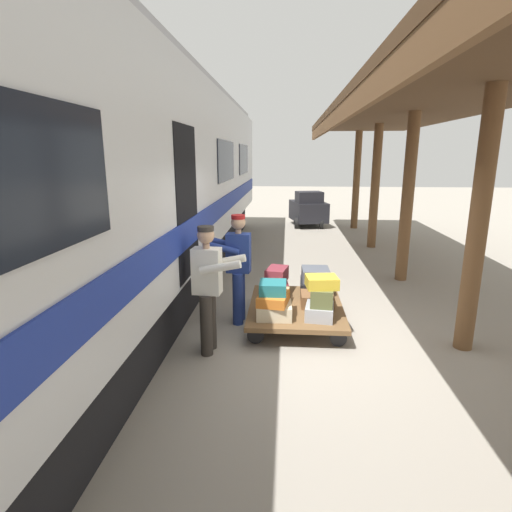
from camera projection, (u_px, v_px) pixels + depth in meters
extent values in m
plane|color=gray|center=(318.00, 343.00, 5.77)|extent=(60.00, 60.00, 0.00)
cylinder|color=brown|center=(356.00, 181.00, 14.48)|extent=(0.24, 0.24, 3.40)
cylinder|color=brown|center=(375.00, 187.00, 11.40)|extent=(0.24, 0.24, 3.40)
cylinder|color=brown|center=(407.00, 199.00, 8.31)|extent=(0.24, 0.24, 3.40)
cylinder|color=brown|center=(478.00, 225.00, 5.22)|extent=(0.24, 0.24, 3.40)
cube|color=#4E3520|center=(498.00, 75.00, 4.79)|extent=(3.20, 19.94, 0.16)
cube|color=brown|center=(362.00, 97.00, 4.96)|extent=(0.08, 19.94, 0.30)
cube|color=silver|center=(75.00, 172.00, 5.45)|extent=(3.00, 20.46, 2.90)
cube|color=black|center=(89.00, 306.00, 5.90)|extent=(2.55, 19.44, 0.90)
cube|color=#99999E|center=(62.00, 45.00, 5.08)|extent=(2.76, 20.06, 0.20)
cube|color=navy|center=(189.00, 233.00, 5.53)|extent=(0.03, 20.06, 0.36)
cube|color=black|center=(244.00, 159.00, 12.25)|extent=(0.02, 2.25, 0.84)
cube|color=black|center=(226.00, 161.00, 8.78)|extent=(0.02, 2.25, 0.84)
cube|color=black|center=(183.00, 203.00, 5.44)|extent=(0.12, 1.10, 2.00)
cube|color=brown|center=(296.00, 307.00, 6.37)|extent=(1.43, 1.88, 0.07)
cylinder|color=black|center=(338.00, 338.00, 5.64)|extent=(0.24, 0.05, 0.24)
cylinder|color=black|center=(255.00, 335.00, 5.72)|extent=(0.24, 0.05, 0.24)
cylinder|color=black|center=(328.00, 301.00, 7.10)|extent=(0.24, 0.05, 0.24)
cylinder|color=black|center=(262.00, 299.00, 7.18)|extent=(0.24, 0.05, 0.24)
cube|color=maroon|center=(276.00, 287.00, 6.87)|extent=(0.42, 0.51, 0.21)
cube|color=brown|center=(317.00, 299.00, 6.32)|extent=(0.49, 0.45, 0.20)
cube|color=tan|center=(275.00, 298.00, 6.36)|extent=(0.45, 0.58, 0.22)
cube|color=beige|center=(274.00, 310.00, 5.86)|extent=(0.51, 0.48, 0.20)
cube|color=#9EA0A5|center=(319.00, 312.00, 5.82)|extent=(0.44, 0.50, 0.20)
cube|color=black|center=(315.00, 287.00, 6.81)|extent=(0.48, 0.62, 0.24)
cube|color=brown|center=(322.00, 296.00, 5.79)|extent=(0.35, 0.48, 0.25)
cube|color=maroon|center=(277.00, 275.00, 6.82)|extent=(0.40, 0.53, 0.23)
cube|color=gold|center=(322.00, 282.00, 5.74)|extent=(0.47, 0.41, 0.16)
cube|color=#CC6B23|center=(273.00, 299.00, 5.83)|extent=(0.47, 0.57, 0.14)
cube|color=#4C515B|center=(315.00, 274.00, 6.78)|extent=(0.45, 0.49, 0.20)
cube|color=#1E666B|center=(273.00, 288.00, 5.82)|extent=(0.38, 0.39, 0.17)
cylinder|color=navy|center=(240.00, 295.00, 6.51)|extent=(0.16, 0.16, 0.82)
cylinder|color=navy|center=(238.00, 299.00, 6.31)|extent=(0.16, 0.16, 0.82)
cube|color=navy|center=(239.00, 253.00, 6.24)|extent=(0.37, 0.24, 0.60)
cylinder|color=tan|center=(238.00, 232.00, 6.16)|extent=(0.09, 0.09, 0.06)
sphere|color=tan|center=(238.00, 222.00, 6.13)|extent=(0.22, 0.22, 0.22)
cylinder|color=#A51919|center=(238.00, 217.00, 6.11)|extent=(0.21, 0.21, 0.06)
cylinder|color=navy|center=(227.00, 244.00, 6.40)|extent=(0.54, 0.14, 0.21)
cylinder|color=navy|center=(222.00, 248.00, 6.09)|extent=(0.54, 0.14, 0.21)
cylinder|color=#332D28|center=(206.00, 325.00, 5.33)|extent=(0.16, 0.16, 0.82)
cylinder|color=#332D28|center=(210.00, 320.00, 5.52)|extent=(0.16, 0.16, 0.82)
cube|color=silver|center=(207.00, 271.00, 5.26)|extent=(0.38, 0.25, 0.60)
cylinder|color=tan|center=(206.00, 246.00, 5.18)|extent=(0.09, 0.09, 0.06)
sphere|color=tan|center=(206.00, 235.00, 5.15)|extent=(0.22, 0.22, 0.22)
cylinder|color=#332D28|center=(206.00, 229.00, 5.13)|extent=(0.21, 0.21, 0.06)
cylinder|color=silver|center=(220.00, 267.00, 5.05)|extent=(0.54, 0.14, 0.21)
cylinder|color=silver|center=(226.00, 261.00, 5.35)|extent=(0.54, 0.14, 0.21)
cube|color=black|center=(308.00, 211.00, 15.22)|extent=(1.44, 1.90, 0.70)
cube|color=black|center=(309.00, 199.00, 14.77)|extent=(1.03, 0.88, 0.50)
cylinder|color=black|center=(321.00, 223.00, 14.69)|extent=(0.12, 0.40, 0.40)
cylinder|color=black|center=(296.00, 223.00, 14.76)|extent=(0.12, 0.40, 0.40)
cylinder|color=black|center=(319.00, 218.00, 15.86)|extent=(0.12, 0.40, 0.40)
cylinder|color=black|center=(296.00, 218.00, 15.92)|extent=(0.12, 0.40, 0.40)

